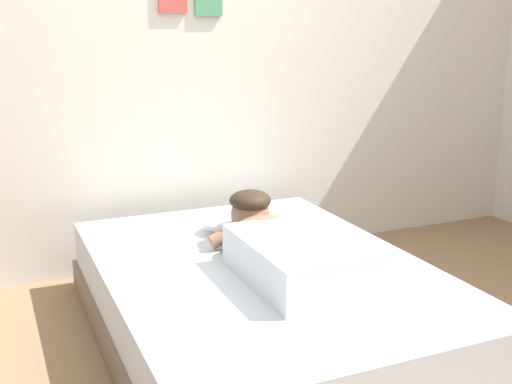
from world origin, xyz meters
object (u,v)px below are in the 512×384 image
Objects in this scene: bed at (262,303)px; person_lying at (282,246)px; pillow at (251,219)px; cell_phone at (264,261)px; coffee_cup at (256,225)px.

bed is 2.15× the size of person_lying.
pillow is 0.48m from cell_phone.
pillow is 3.71× the size of cell_phone.
coffee_cup is at bearing 78.67° from person_lying.
bed is at bearing -131.15° from cell_phone.
cell_phone is at bearing -108.85° from coffee_cup.
coffee_cup is 0.89× the size of cell_phone.
person_lying is at bearing -99.57° from pillow.
person_lying is at bearing -61.27° from bed.
cell_phone is (-0.04, 0.11, -0.10)m from person_lying.
bed is 0.52m from coffee_cup.
person_lying reaches higher than cell_phone.
cell_phone is at bearing -106.12° from pillow.
coffee_cup reaches higher than bed.
bed is 0.56m from pillow.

